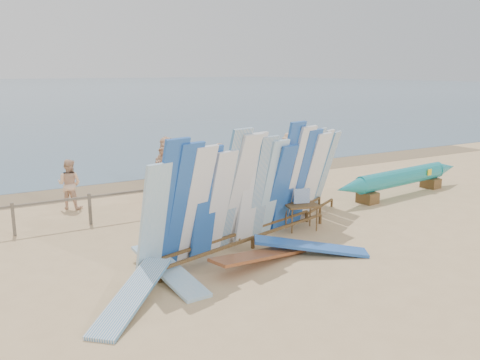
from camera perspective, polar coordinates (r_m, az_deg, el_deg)
ground at (r=13.03m, az=-4.49°, el=-7.06°), size 160.00×160.00×0.00m
wet_sand_strip at (r=19.53m, az=-13.71°, el=-0.80°), size 40.00×2.60×0.01m
fence at (r=15.50m, az=-9.35°, el=-1.60°), size 12.08×0.08×0.90m
main_surfboard_rack at (r=12.38m, az=0.63°, el=-1.49°), size 6.06×2.38×3.03m
side_surfboard_rack at (r=15.51m, az=8.41°, el=0.63°), size 2.39×1.72×2.66m
outrigger_canoe at (r=18.58m, az=17.71°, el=0.21°), size 6.65×1.37×0.94m
vendor_table at (r=14.01m, az=6.90°, el=-4.06°), size 1.00×0.81×1.16m
flat_board_e at (r=9.96m, az=-11.94°, el=-13.65°), size 2.22×2.36×0.44m
flat_board_c at (r=11.69m, az=2.26°, el=-9.35°), size 2.74×1.21×0.41m
flat_board_d at (r=12.34m, az=7.93°, el=-8.27°), size 2.60×1.84×0.41m
flat_board_a at (r=11.07m, az=-8.00°, el=-10.76°), size 0.75×2.73×0.35m
beach_chair_left at (r=16.79m, az=-7.36°, el=-1.84°), size 0.61×0.63×0.81m
beach_chair_right at (r=16.40m, az=-9.23°, el=-2.23°), size 0.58×0.60×0.82m
stroller at (r=16.71m, az=-5.66°, el=-1.02°), size 0.73×0.95×1.19m
beachgoer_10 at (r=19.49m, az=6.93°, el=2.17°), size 1.16×0.78×1.82m
beachgoer_2 at (r=16.82m, az=-18.61°, el=-0.43°), size 0.83×0.77×1.58m
beachgoer_5 at (r=19.21m, az=-8.16°, el=2.09°), size 1.79×1.39×1.89m
beachgoer_9 at (r=19.36m, az=-0.03°, el=1.84°), size 1.03×1.02×1.59m
beachgoer_6 at (r=17.96m, az=-4.44°, el=0.89°), size 0.66×0.83×1.54m
beachgoer_7 at (r=18.70m, az=-8.70°, el=1.28°), size 0.59×0.64×1.56m
beachgoer_8 at (r=18.83m, az=-2.17°, el=1.64°), size 0.81×0.39×1.66m
beachgoer_extra_0 at (r=21.15m, az=5.55°, el=2.94°), size 1.22×0.69×1.77m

